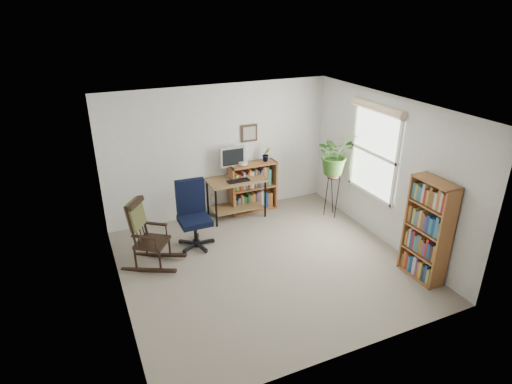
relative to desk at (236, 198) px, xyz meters
name	(u,v)px	position (x,y,z in m)	size (l,w,h in m)	color
floor	(267,265)	(-0.18, -1.70, -0.37)	(4.20, 4.00, 0.00)	gray
ceiling	(269,108)	(-0.18, -1.70, 2.03)	(4.20, 4.00, 0.00)	silver
wall_back	(220,151)	(-0.18, 0.30, 0.83)	(4.20, 0.00, 2.40)	silver
wall_front	(352,266)	(-0.18, -3.70, 0.83)	(4.20, 0.00, 2.40)	silver
wall_left	(113,221)	(-2.28, -1.70, 0.83)	(0.00, 4.00, 2.40)	silver
wall_right	(386,171)	(1.92, -1.70, 0.83)	(0.00, 4.00, 2.40)	silver
window	(374,154)	(1.88, -1.40, 1.03)	(0.12, 1.20, 1.50)	white
desk	(236,198)	(0.00, 0.00, 0.00)	(1.03, 0.57, 0.74)	olive
monitor	(233,162)	(0.00, 0.14, 0.65)	(0.46, 0.16, 0.56)	silver
keyboard	(238,181)	(0.00, -0.12, 0.38)	(0.40, 0.15, 0.03)	black
office_chair	(194,216)	(-1.00, -0.73, 0.18)	(0.61, 0.61, 1.11)	black
rocking_chair	(151,234)	(-1.74, -1.00, 0.16)	(0.55, 0.92, 1.07)	black
low_bookshelf	(253,187)	(0.38, 0.12, 0.10)	(0.90, 0.30, 0.95)	#995E32
tall_bookshelf	(428,231)	(1.74, -2.87, 0.38)	(0.28, 0.66, 1.50)	#995E32
plant_stand	(332,193)	(1.62, -0.69, 0.08)	(0.25, 0.25, 0.90)	black
spider_plant	(337,134)	(1.62, -0.69, 1.20)	(1.69, 1.88, 1.46)	#325E21
potted_plant_small	(266,158)	(0.66, 0.13, 0.63)	(0.13, 0.24, 0.11)	#325E21
framed_picture	(249,133)	(0.38, 0.27, 1.11)	(0.32, 0.04, 0.32)	black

